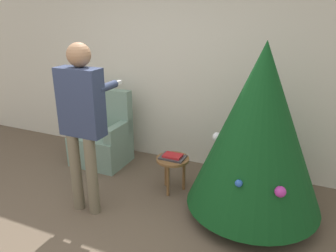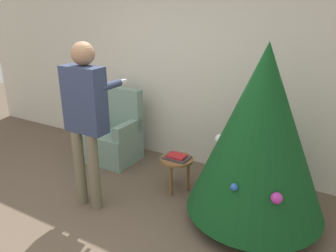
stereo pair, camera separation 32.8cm
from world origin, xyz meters
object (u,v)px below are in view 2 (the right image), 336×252
at_px(christmas_tree, 260,132).
at_px(armchair, 113,136).
at_px(side_stool, 177,164).
at_px(person_standing, 85,111).

xyz_separation_m(christmas_tree, armchair, (-2.22, 0.45, -0.64)).
height_order(christmas_tree, armchair, christmas_tree).
height_order(christmas_tree, side_stool, christmas_tree).
relative_size(armchair, side_stool, 2.41).
bearing_deg(christmas_tree, person_standing, -160.16).
height_order(person_standing, side_stool, person_standing).
bearing_deg(armchair, side_stool, -15.18).
xyz_separation_m(armchair, person_standing, (0.54, -1.06, 0.75)).
distance_m(christmas_tree, person_standing, 1.79).
relative_size(christmas_tree, side_stool, 4.28).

